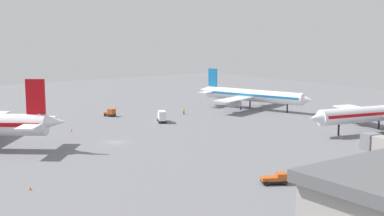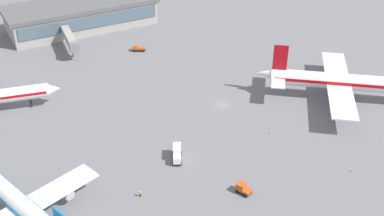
% 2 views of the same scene
% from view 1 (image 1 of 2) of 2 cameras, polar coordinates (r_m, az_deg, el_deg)
% --- Properties ---
extents(ground, '(288.00, 288.00, 0.00)m').
position_cam_1_polar(ground, '(125.28, -8.24, -3.65)').
color(ground, slate).
extents(airplane_taxiing, '(33.42, 40.70, 12.75)m').
position_cam_1_polar(airplane_taxiing, '(174.73, 6.44, 1.36)').
color(airplane_taxiing, white).
rests_on(airplane_taxiing, ground).
extents(airplane_distant, '(43.13, 35.11, 13.25)m').
position_cam_1_polar(airplane_distant, '(144.16, 19.65, -0.52)').
color(airplane_distant, white).
rests_on(airplane_distant, ground).
extents(pushback_tractor, '(4.76, 3.83, 1.90)m').
position_cam_1_polar(pushback_tractor, '(92.07, 8.98, -7.50)').
color(pushback_tractor, black).
rests_on(pushback_tractor, ground).
extents(baggage_tug, '(3.18, 3.68, 2.30)m').
position_cam_1_polar(baggage_tug, '(162.01, -8.74, -0.48)').
color(baggage_tug, black).
rests_on(baggage_tug, ground).
extents(catering_truck, '(4.24, 5.85, 3.30)m').
position_cam_1_polar(catering_truck, '(150.23, -3.26, -0.89)').
color(catering_truck, black).
rests_on(catering_truck, ground).
extents(ground_crew_worker, '(0.57, 0.45, 1.67)m').
position_cam_1_polar(ground_crew_worker, '(164.04, -0.88, -0.38)').
color(ground_crew_worker, '#1E2338').
rests_on(ground_crew_worker, ground).
extents(safety_cone_near_gate, '(0.44, 0.44, 0.60)m').
position_cam_1_polar(safety_cone_near_gate, '(140.44, -12.82, -2.33)').
color(safety_cone_near_gate, '#EA590C').
rests_on(safety_cone_near_gate, ground).
extents(safety_cone_mid_apron, '(0.44, 0.44, 0.60)m').
position_cam_1_polar(safety_cone_mid_apron, '(158.22, -18.26, -1.35)').
color(safety_cone_mid_apron, '#EA590C').
rests_on(safety_cone_mid_apron, ground).
extents(safety_cone_far_side, '(0.44, 0.44, 0.60)m').
position_cam_1_polar(safety_cone_far_side, '(91.84, -16.99, -8.25)').
color(safety_cone_far_side, '#EA590C').
rests_on(safety_cone_far_side, ground).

